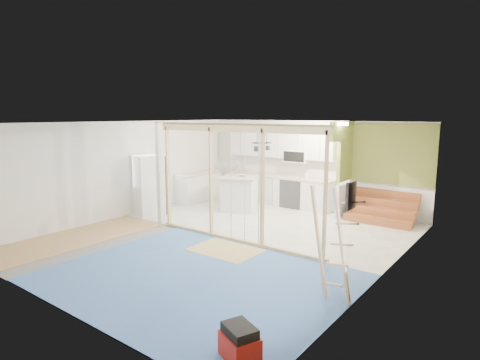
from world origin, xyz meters
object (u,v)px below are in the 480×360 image
Objects in this scene: fridge at (148,185)px; ladder at (333,244)px; toolbox at (240,344)px; island at (239,194)px.

ladder is at bearing -0.25° from fridge.
island is at bearing 150.48° from toolbox.
ladder reaches higher than island.
toolbox is (6.09, -3.85, -0.64)m from fridge.
toolbox is at bearing -75.22° from island.
island is 7.26m from toolbox.
ladder is at bearing -61.49° from island.
island is 2.45× the size of toolbox.
toolbox is at bearing -16.75° from fridge.
island is (1.71, 1.94, -0.34)m from fridge.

